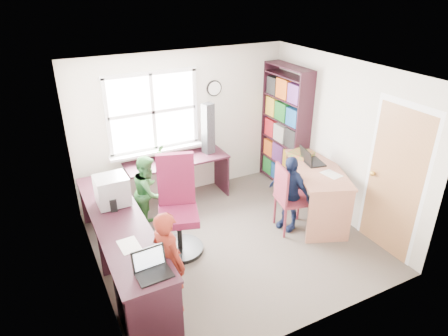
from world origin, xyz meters
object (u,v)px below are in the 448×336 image
(person_navy, at_px, (289,193))
(bookshelf, at_px, (285,130))
(right_desk, at_px, (316,181))
(swivel_chair, at_px, (178,211))
(wooden_chair, at_px, (288,196))
(laptop_left, at_px, (152,268))
(crt_monitor, at_px, (112,191))
(person_red, at_px, (169,262))
(person_green, at_px, (149,192))
(laptop_right, at_px, (310,160))
(cd_tower, at_px, (208,129))
(l_desk, at_px, (146,253))
(potted_plant, at_px, (159,153))

(person_navy, bearing_deg, bookshelf, 128.12)
(right_desk, height_order, swivel_chair, swivel_chair)
(right_desk, xyz_separation_m, wooden_chair, (-0.59, -0.11, -0.04))
(swivel_chair, relative_size, laptop_left, 3.75)
(swivel_chair, distance_m, crt_monitor, 0.89)
(person_red, bearing_deg, person_green, -30.67)
(wooden_chair, bearing_deg, laptop_right, 38.72)
(person_red, bearing_deg, cd_tower, -54.86)
(cd_tower, height_order, person_green, cd_tower)
(bookshelf, bearing_deg, l_desk, -153.57)
(crt_monitor, relative_size, laptop_left, 1.13)
(laptop_left, distance_m, cd_tower, 3.02)
(bookshelf, bearing_deg, cd_tower, 168.94)
(potted_plant, bearing_deg, swivel_chair, -98.76)
(l_desk, relative_size, right_desk, 1.86)
(person_navy, bearing_deg, wooden_chair, -61.35)
(laptop_right, distance_m, person_red, 2.83)
(swivel_chair, height_order, potted_plant, swivel_chair)
(potted_plant, distance_m, person_green, 0.77)
(right_desk, height_order, potted_plant, potted_plant)
(crt_monitor, bearing_deg, cd_tower, 27.29)
(person_red, bearing_deg, laptop_left, 111.22)
(l_desk, distance_m, potted_plant, 2.00)
(laptop_right, bearing_deg, cd_tower, 54.03)
(bookshelf, xyz_separation_m, laptop_right, (-0.20, -0.98, -0.11))
(l_desk, distance_m, person_green, 1.28)
(l_desk, bearing_deg, person_navy, 6.22)
(swivel_chair, xyz_separation_m, crt_monitor, (-0.76, 0.27, 0.37))
(crt_monitor, distance_m, cd_tower, 2.03)
(right_desk, relative_size, swivel_chair, 1.18)
(l_desk, distance_m, laptop_left, 0.79)
(right_desk, bearing_deg, crt_monitor, -167.03)
(bookshelf, distance_m, laptop_right, 1.00)
(l_desk, bearing_deg, cd_tower, 46.72)
(cd_tower, bearing_deg, potted_plant, 161.73)
(potted_plant, bearing_deg, cd_tower, -3.50)
(wooden_chair, relative_size, laptop_right, 2.50)
(laptop_right, bearing_deg, bookshelf, 0.05)
(potted_plant, xyz_separation_m, person_red, (-0.69, -2.27, -0.26))
(l_desk, xyz_separation_m, person_red, (0.12, -0.49, 0.17))
(laptop_right, height_order, cd_tower, cd_tower)
(swivel_chair, bearing_deg, person_navy, 8.05)
(crt_monitor, relative_size, potted_plant, 1.47)
(swivel_chair, xyz_separation_m, person_navy, (1.60, -0.27, -0.00))
(bookshelf, distance_m, swivel_chair, 2.58)
(l_desk, relative_size, cd_tower, 3.52)
(bookshelf, relative_size, person_red, 1.67)
(l_desk, height_order, person_green, person_green)
(crt_monitor, height_order, cd_tower, cd_tower)
(potted_plant, bearing_deg, l_desk, -114.25)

